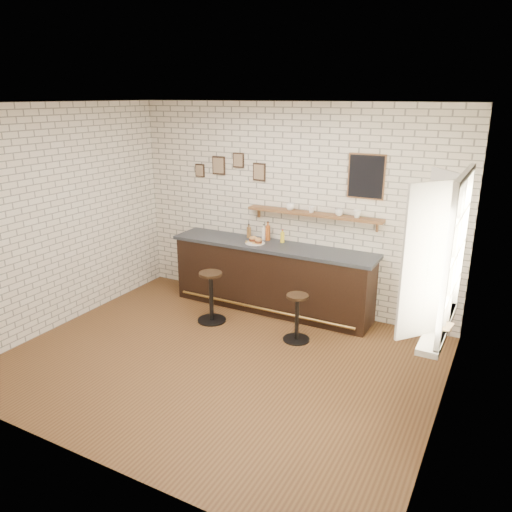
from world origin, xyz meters
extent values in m
plane|color=brown|center=(0.00, 0.00, 0.00)|extent=(5.00, 5.00, 0.00)
cube|color=black|center=(-0.14, 1.70, 0.48)|extent=(3.00, 0.58, 0.96)
cube|color=#2D333A|center=(-0.14, 1.70, 0.98)|extent=(3.10, 0.62, 0.05)
cylinder|color=olive|center=(-0.14, 1.38, 0.12)|extent=(2.79, 0.04, 0.04)
cylinder|color=white|center=(-0.39, 1.64, 1.02)|extent=(0.28, 0.28, 0.01)
cylinder|color=gold|center=(-0.32, 1.67, 1.02)|extent=(0.05, 0.05, 0.00)
cylinder|color=gold|center=(-0.35, 1.62, 1.02)|extent=(0.05, 0.05, 0.00)
cylinder|color=gold|center=(-0.49, 1.71, 1.02)|extent=(0.06, 0.06, 0.00)
cylinder|color=gold|center=(-0.35, 1.69, 1.02)|extent=(0.06, 0.06, 0.00)
cylinder|color=gold|center=(-0.49, 1.60, 1.02)|extent=(0.06, 0.06, 0.00)
cylinder|color=gold|center=(-0.33, 1.66, 1.02)|extent=(0.04, 0.04, 0.00)
cylinder|color=gold|center=(-0.39, 1.58, 1.02)|extent=(0.05, 0.05, 0.00)
cylinder|color=gold|center=(-0.50, 1.57, 1.02)|extent=(0.04, 0.04, 0.00)
cylinder|color=gold|center=(-0.54, 1.65, 1.02)|extent=(0.05, 0.05, 0.00)
cylinder|color=gold|center=(-0.35, 1.58, 1.02)|extent=(0.06, 0.06, 0.00)
cylinder|color=gold|center=(-0.48, 1.67, 1.02)|extent=(0.04, 0.04, 0.00)
cylinder|color=gold|center=(-0.36, 1.62, 1.02)|extent=(0.05, 0.05, 0.00)
cylinder|color=brown|center=(-0.62, 1.87, 1.09)|extent=(0.07, 0.07, 0.16)
cylinder|color=brown|center=(-0.62, 1.87, 1.19)|extent=(0.02, 0.02, 0.04)
cylinder|color=black|center=(-0.62, 1.87, 1.22)|extent=(0.03, 0.03, 0.01)
cylinder|color=white|center=(-0.36, 1.87, 1.10)|extent=(0.06, 0.06, 0.18)
cylinder|color=white|center=(-0.36, 1.87, 1.21)|extent=(0.02, 0.02, 0.04)
cylinder|color=black|center=(-0.36, 1.87, 1.24)|extent=(0.02, 0.02, 0.01)
cylinder|color=#AA511B|center=(-0.30, 1.87, 1.12)|extent=(0.07, 0.07, 0.22)
cylinder|color=#AA511B|center=(-0.30, 1.87, 1.26)|extent=(0.02, 0.02, 0.05)
cylinder|color=black|center=(-0.30, 1.87, 1.29)|extent=(0.03, 0.03, 0.01)
cylinder|color=gold|center=(-0.06, 1.87, 1.09)|extent=(0.06, 0.06, 0.15)
cylinder|color=gold|center=(-0.06, 1.87, 1.18)|extent=(0.03, 0.03, 0.03)
cylinder|color=maroon|center=(-0.06, 1.87, 1.20)|extent=(0.03, 0.03, 0.01)
cylinder|color=black|center=(-0.70, 0.92, 0.01)|extent=(0.41, 0.41, 0.02)
cylinder|color=black|center=(-0.70, 0.92, 0.36)|extent=(0.06, 0.06, 0.67)
cylinder|color=black|center=(-0.70, 0.92, 0.71)|extent=(0.33, 0.33, 0.04)
cylinder|color=black|center=(0.60, 0.94, 0.01)|extent=(0.36, 0.36, 0.02)
cylinder|color=black|center=(0.60, 0.94, 0.31)|extent=(0.05, 0.05, 0.59)
cylinder|color=black|center=(0.60, 0.94, 0.62)|extent=(0.32, 0.32, 0.04)
cube|color=brown|center=(0.40, 1.90, 1.48)|extent=(2.00, 0.18, 0.04)
cube|color=brown|center=(-0.50, 1.97, 1.40)|extent=(0.03, 0.04, 0.16)
cube|color=brown|center=(1.30, 1.97, 1.40)|extent=(0.03, 0.04, 0.16)
imported|color=white|center=(0.05, 1.90, 1.55)|extent=(0.14, 0.14, 0.10)
imported|color=white|center=(0.37, 1.90, 1.54)|extent=(0.13, 0.13, 0.09)
imported|color=white|center=(0.78, 1.90, 1.54)|extent=(0.15, 0.15, 0.09)
imported|color=white|center=(1.03, 1.90, 1.55)|extent=(0.13, 0.13, 0.10)
cube|color=black|center=(-1.20, 1.98, 2.05)|extent=(0.22, 0.02, 0.28)
cube|color=black|center=(-0.85, 1.98, 2.15)|extent=(0.18, 0.02, 0.22)
cube|color=black|center=(-0.50, 1.98, 2.00)|extent=(0.20, 0.02, 0.26)
cube|color=black|center=(-1.55, 1.98, 1.95)|extent=(0.16, 0.02, 0.20)
cube|color=black|center=(1.10, 1.98, 2.05)|extent=(0.46, 0.02, 0.56)
cube|color=white|center=(2.40, 0.30, 0.90)|extent=(0.20, 1.35, 0.06)
cube|color=white|center=(2.47, 0.30, 2.40)|extent=(0.05, 1.30, 0.06)
cube|color=white|center=(2.47, 0.30, 0.90)|extent=(0.05, 1.30, 0.06)
cube|color=white|center=(2.47, -0.30, 1.65)|extent=(0.05, 0.06, 1.50)
cube|color=white|center=(2.47, 0.90, 1.65)|extent=(0.05, 0.06, 1.50)
cube|color=white|center=(2.32, 0.00, 1.65)|extent=(0.40, 0.46, 1.46)
cube|color=white|center=(2.32, 0.60, 1.65)|extent=(0.40, 0.46, 1.46)
imported|color=tan|center=(2.38, 0.20, 0.94)|extent=(0.18, 0.22, 0.02)
imported|color=tan|center=(2.38, 0.19, 0.96)|extent=(0.18, 0.23, 0.02)
camera|label=1|loc=(2.91, -4.53, 3.08)|focal=35.00mm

